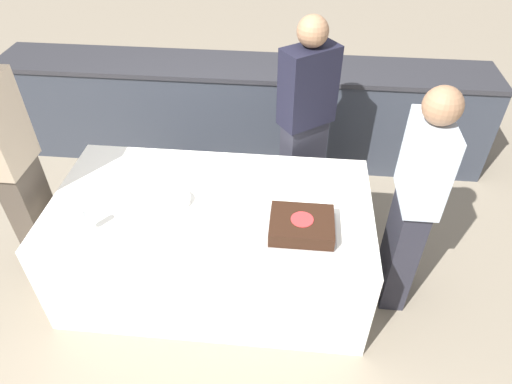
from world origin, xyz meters
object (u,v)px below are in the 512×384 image
(plate_stack, at_px, (175,200))
(person_cutting_cake, at_px, (305,126))
(cake, at_px, (302,225))
(person_seated_right, at_px, (413,204))
(wine_glass, at_px, (83,217))
(person_seated_left, at_px, (16,170))

(plate_stack, bearing_deg, person_cutting_cake, 44.76)
(cake, relative_size, person_cutting_cake, 0.25)
(plate_stack, xyz_separation_m, person_seated_right, (1.45, 0.03, 0.06))
(cake, height_order, plate_stack, cake)
(wine_glass, xyz_separation_m, person_cutting_cake, (1.24, 1.09, 0.01))
(person_cutting_cake, xyz_separation_m, person_seated_right, (0.66, -0.75, -0.04))
(person_cutting_cake, bearing_deg, cake, 52.88)
(plate_stack, distance_m, person_cutting_cake, 1.12)
(wine_glass, relative_size, person_seated_left, 0.10)
(cake, xyz_separation_m, person_cutting_cake, (-0.00, 0.96, 0.08))
(person_cutting_cake, bearing_deg, person_seated_right, 94.00)
(person_seated_right, bearing_deg, person_seated_left, -90.00)
(plate_stack, height_order, person_seated_right, person_seated_right)
(wine_glass, height_order, person_seated_left, person_seated_left)
(cake, bearing_deg, plate_stack, 167.16)
(plate_stack, xyz_separation_m, person_seated_left, (-1.01, 0.03, 0.13))
(wine_glass, bearing_deg, person_cutting_cake, 41.26)
(person_seated_right, bearing_deg, wine_glass, -80.03)
(person_seated_left, bearing_deg, plate_stack, -91.67)
(wine_glass, height_order, person_cutting_cake, person_cutting_cake)
(person_cutting_cake, bearing_deg, wine_glass, 4.14)
(person_cutting_cake, relative_size, person_seated_right, 1.04)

